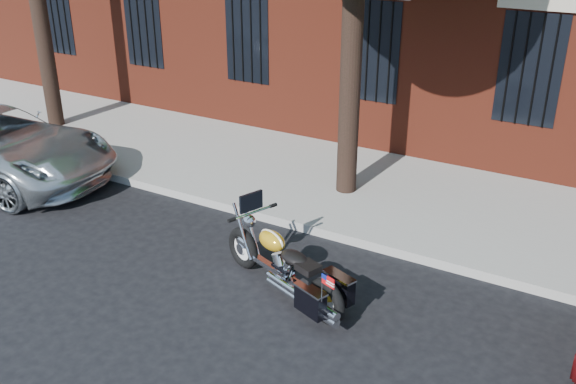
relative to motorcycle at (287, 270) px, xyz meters
The scene contains 4 objects.
ground 1.35m from the motorcycle, 159.84° to the left, with size 120.00×120.00×0.00m, color black.
curb 2.21m from the motorcycle, 123.44° to the left, with size 40.00×0.16×0.15m, color gray.
sidewalk 3.91m from the motorcycle, 108.00° to the left, with size 40.00×3.60×0.15m, color gray.
motorcycle is the anchor object (origin of this frame).
Camera 1 is at (4.90, -6.83, 4.93)m, focal length 40.00 mm.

